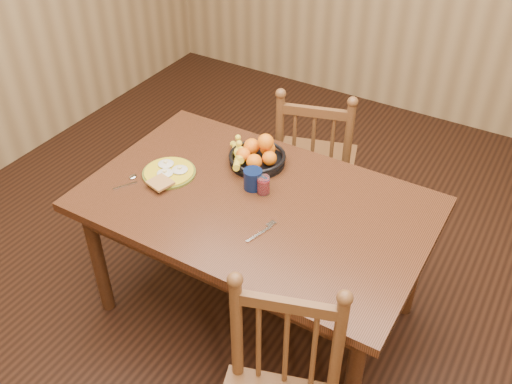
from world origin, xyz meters
The scene contains 9 objects.
room centered at (0.00, 0.00, 1.35)m, with size 4.52×5.02×2.72m.
dining_table centered at (0.00, 0.00, 0.67)m, with size 1.60×1.00×0.75m.
chair_far centered at (-0.05, 0.76, 0.49)m, with size 0.56×0.55×1.00m.
breakfast_plate centered at (-0.47, -0.04, 0.76)m, with size 0.26×0.30×0.04m.
fork centered at (0.14, -0.17, 0.75)m, with size 0.06×0.18×0.00m.
spoon centered at (-0.61, -0.18, 0.75)m, with size 0.07×0.15×0.01m.
coffee_mug centered at (-0.06, 0.08, 0.80)m, with size 0.13×0.09×0.10m.
juice_glass centered at (0.00, 0.07, 0.79)m, with size 0.06×0.06×0.09m.
fruit_bowl centered at (-0.15, 0.26, 0.80)m, with size 0.32×0.32×0.17m.
Camera 1 is at (1.05, -1.77, 2.41)m, focal length 40.00 mm.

